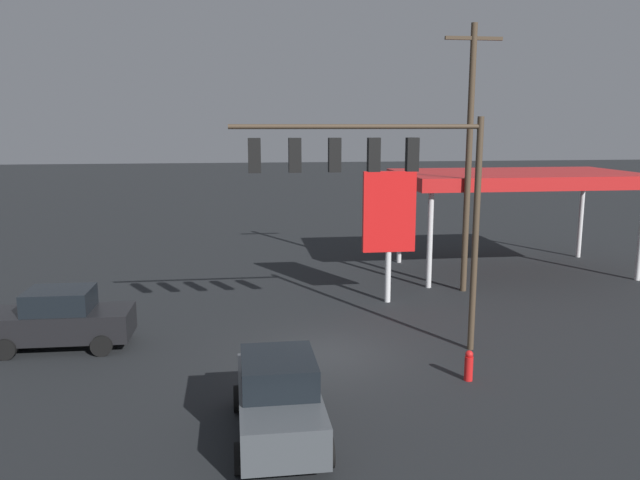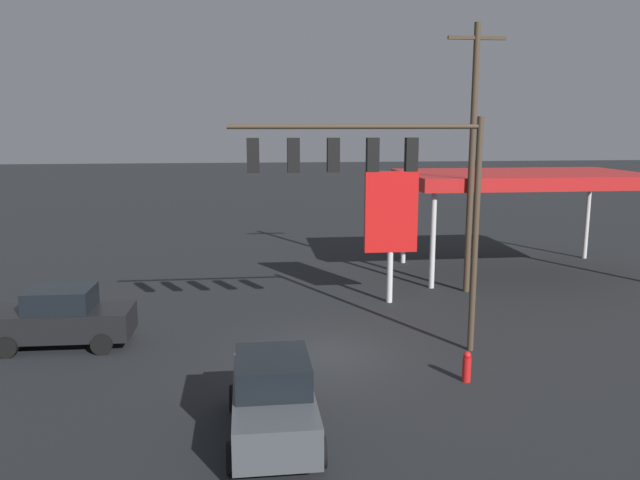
{
  "view_description": "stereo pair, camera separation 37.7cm",
  "coord_description": "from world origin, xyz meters",
  "px_view_note": "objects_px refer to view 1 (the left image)",
  "views": [
    {
      "loc": [
        2.69,
        18.35,
        7.09
      ],
      "look_at": [
        0.0,
        -2.0,
        3.27
      ],
      "focal_mm": 35.0,
      "sensor_mm": 36.0,
      "label": 1
    },
    {
      "loc": [
        2.32,
        18.4,
        7.09
      ],
      "look_at": [
        0.0,
        -2.0,
        3.27
      ],
      "focal_mm": 35.0,
      "sensor_mm": 36.0,
      "label": 2
    }
  ],
  "objects_px": {
    "sedan_waiting": "(279,398)",
    "sedan_far": "(61,319)",
    "utility_pole": "(469,155)",
    "price_sign": "(389,216)",
    "fire_hydrant": "(469,366)",
    "traffic_signal_assembly": "(376,174)"
  },
  "relations": [
    {
      "from": "traffic_signal_assembly",
      "to": "utility_pole",
      "type": "xyz_separation_m",
      "value": [
        -5.46,
        -6.85,
        0.2
      ]
    },
    {
      "from": "sedan_far",
      "to": "fire_hydrant",
      "type": "xyz_separation_m",
      "value": [
        -12.02,
        4.25,
        -0.51
      ]
    },
    {
      "from": "traffic_signal_assembly",
      "to": "sedan_waiting",
      "type": "distance_m",
      "value": 7.54
    },
    {
      "from": "utility_pole",
      "to": "sedan_waiting",
      "type": "xyz_separation_m",
      "value": [
        8.75,
        11.75,
        -4.89
      ]
    },
    {
      "from": "price_sign",
      "to": "fire_hydrant",
      "type": "relative_size",
      "value": 6.01
    },
    {
      "from": "sedan_far",
      "to": "fire_hydrant",
      "type": "relative_size",
      "value": 5.04
    },
    {
      "from": "price_sign",
      "to": "utility_pole",
      "type": "bearing_deg",
      "value": -161.25
    },
    {
      "from": "sedan_waiting",
      "to": "fire_hydrant",
      "type": "distance_m",
      "value": 6.05
    },
    {
      "from": "price_sign",
      "to": "sedan_far",
      "type": "relative_size",
      "value": 1.19
    },
    {
      "from": "sedan_far",
      "to": "fire_hydrant",
      "type": "bearing_deg",
      "value": 161.65
    },
    {
      "from": "utility_pole",
      "to": "fire_hydrant",
      "type": "relative_size",
      "value": 12.6
    },
    {
      "from": "traffic_signal_assembly",
      "to": "price_sign",
      "type": "xyz_separation_m",
      "value": [
        -1.81,
        -5.61,
        -2.11
      ]
    },
    {
      "from": "traffic_signal_assembly",
      "to": "utility_pole",
      "type": "bearing_deg",
      "value": -128.55
    },
    {
      "from": "price_sign",
      "to": "sedan_far",
      "type": "bearing_deg",
      "value": 17.93
    },
    {
      "from": "utility_pole",
      "to": "sedan_far",
      "type": "distance_m",
      "value": 16.81
    },
    {
      "from": "price_sign",
      "to": "fire_hydrant",
      "type": "bearing_deg",
      "value": 92.78
    },
    {
      "from": "sedan_waiting",
      "to": "sedan_far",
      "type": "height_order",
      "value": "same"
    },
    {
      "from": "utility_pole",
      "to": "price_sign",
      "type": "relative_size",
      "value": 2.1
    },
    {
      "from": "utility_pole",
      "to": "sedan_waiting",
      "type": "bearing_deg",
      "value": 53.32
    },
    {
      "from": "sedan_waiting",
      "to": "sedan_far",
      "type": "bearing_deg",
      "value": -136.42
    },
    {
      "from": "utility_pole",
      "to": "fire_hydrant",
      "type": "bearing_deg",
      "value": 70.56
    },
    {
      "from": "utility_pole",
      "to": "sedan_waiting",
      "type": "distance_m",
      "value": 15.45
    }
  ]
}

